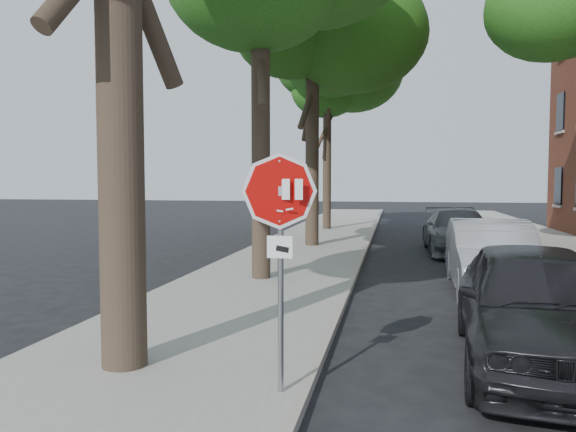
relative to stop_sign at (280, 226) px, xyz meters
name	(u,v)px	position (x,y,z in m)	size (l,w,h in m)	color
ground	(344,407)	(0.70, 0.03, -1.95)	(120.00, 120.00, 0.00)	black
sidewalk_left	(300,254)	(-1.80, 12.03, -1.89)	(4.00, 55.00, 0.12)	gray
curb_left	(363,255)	(0.25, 12.03, -1.88)	(0.12, 55.00, 0.13)	#9E9384
curb_right	(509,259)	(4.65, 12.03, -1.88)	(0.12, 55.00, 0.13)	#9E9384
stop_sign	(280,226)	(0.00, 0.00, 0.00)	(0.76, 0.34, 2.61)	gray
tree_mid_b	(312,23)	(-1.72, 14.15, 6.05)	(5.88, 5.46, 10.36)	black
tree_far	(327,81)	(-2.02, 21.14, 5.26)	(5.29, 4.91, 9.33)	black
car_a	(536,305)	(3.04, 1.83, -1.13)	(1.92, 4.78, 1.63)	black
car_b	(491,256)	(3.30, 6.89, -1.17)	(1.66, 4.75, 1.57)	#A5A6AD
car_c	(458,231)	(3.30, 13.59, -1.20)	(2.09, 5.14, 1.49)	#4D4F53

